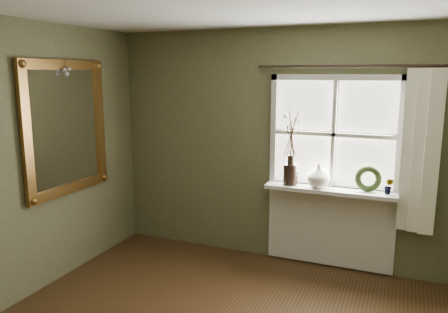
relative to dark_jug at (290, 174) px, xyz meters
name	(u,v)px	position (x,y,z in m)	size (l,w,h in m)	color
wall_back	(284,147)	(-0.13, 0.18, 0.27)	(4.00, 0.10, 2.60)	brown
window_frame	(334,134)	(0.42, 0.11, 0.45)	(1.36, 0.06, 1.24)	silver
window_sill	(330,190)	(0.42, 0.00, -0.13)	(1.36, 0.26, 0.04)	silver
window_apron	(329,227)	(0.42, 0.11, -0.57)	(1.36, 0.04, 0.88)	silver
dark_jug	(290,174)	(0.00, 0.00, 0.00)	(0.15, 0.15, 0.23)	black
cream_vase	(319,176)	(0.30, 0.00, 0.01)	(0.24, 0.24, 0.25)	silver
wreath	(368,181)	(0.80, 0.04, -0.01)	(0.27, 0.27, 0.06)	#2C3C1B
potted_plant_left	(295,178)	(0.06, 0.00, -0.03)	(0.09, 0.06, 0.17)	#2C3C1B
potted_plant_right	(389,186)	(1.00, 0.00, -0.03)	(0.09, 0.07, 0.16)	#2C3C1B
curtain	(420,152)	(1.26, 0.01, 0.33)	(0.36, 0.12, 1.59)	white
curtain_rod	(346,66)	(0.52, 0.05, 1.15)	(0.03, 0.03, 1.84)	black
gilt_mirror	(66,128)	(-2.09, -1.06, 0.53)	(0.10, 1.15, 1.37)	white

